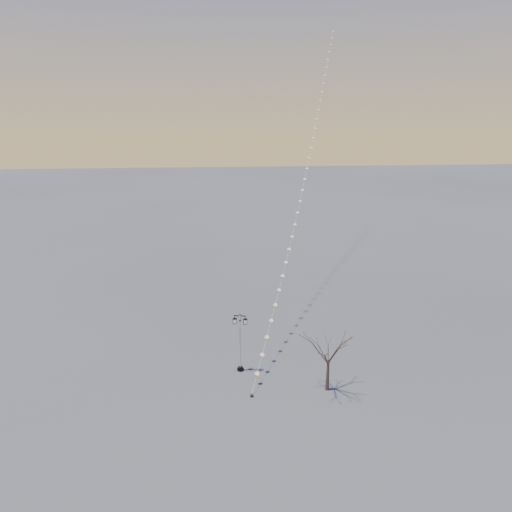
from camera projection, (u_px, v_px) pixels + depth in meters
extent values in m
plane|color=#4B4B4C|center=(248.00, 387.00, 33.76)|extent=(300.00, 300.00, 0.00)
cylinder|color=black|center=(240.00, 369.00, 35.90)|extent=(0.54, 0.54, 0.15)
cylinder|color=black|center=(240.00, 368.00, 35.86)|extent=(0.38, 0.38, 0.13)
cylinder|color=beige|center=(240.00, 341.00, 35.18)|extent=(0.12, 0.12, 4.51)
cylinder|color=black|center=(240.00, 320.00, 34.67)|extent=(0.19, 0.19, 0.06)
cube|color=black|center=(240.00, 316.00, 34.55)|extent=(0.90, 0.25, 0.06)
sphere|color=black|center=(240.00, 314.00, 34.52)|extent=(0.13, 0.13, 0.13)
pyramid|color=black|center=(235.00, 317.00, 34.64)|extent=(0.42, 0.42, 0.13)
cube|color=beige|center=(235.00, 321.00, 34.73)|extent=(0.25, 0.25, 0.33)
cube|color=black|center=(235.00, 323.00, 34.79)|extent=(0.29, 0.29, 0.04)
pyramid|color=black|center=(245.00, 318.00, 34.55)|extent=(0.42, 0.42, 0.13)
cube|color=beige|center=(245.00, 321.00, 34.64)|extent=(0.25, 0.25, 0.33)
cube|color=black|center=(245.00, 324.00, 34.69)|extent=(0.29, 0.29, 0.04)
cone|color=#43332A|center=(328.00, 374.00, 33.03)|extent=(0.29, 0.29, 2.49)
cylinder|color=#31241A|center=(252.00, 395.00, 32.50)|extent=(0.22, 0.22, 0.22)
cylinder|color=black|center=(252.00, 395.00, 32.49)|extent=(0.03, 0.03, 0.28)
cone|color=red|center=(308.00, 144.00, 52.77)|extent=(0.09, 0.09, 0.31)
cylinder|color=white|center=(252.00, 389.00, 32.33)|extent=(0.02, 0.02, 0.89)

